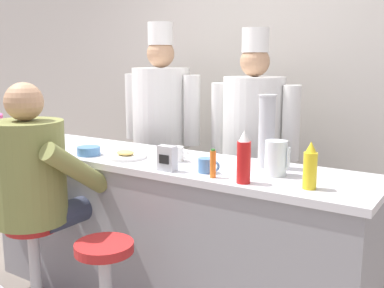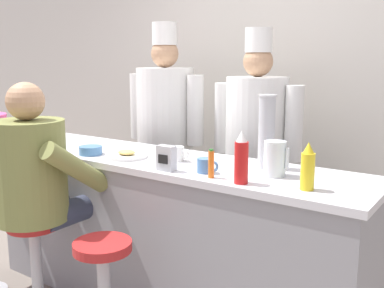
% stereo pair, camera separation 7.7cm
% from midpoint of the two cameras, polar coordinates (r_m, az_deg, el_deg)
% --- Properties ---
extents(wall_back, '(10.00, 0.06, 2.70)m').
position_cam_midpoint_polar(wall_back, '(3.95, 8.08, 7.17)').
color(wall_back, beige).
rests_on(wall_back, ground_plane).
extents(diner_counter, '(2.61, 0.64, 0.98)m').
position_cam_midpoint_polar(diner_counter, '(2.94, -4.42, -11.12)').
color(diner_counter, gray).
rests_on(diner_counter, ground_plane).
extents(ketchup_bottle_red, '(0.07, 0.07, 0.26)m').
position_cam_midpoint_polar(ketchup_bottle_red, '(2.22, 5.60, -1.86)').
color(ketchup_bottle_red, red).
rests_on(ketchup_bottle_red, diner_counter).
extents(mustard_bottle_yellow, '(0.07, 0.07, 0.23)m').
position_cam_midpoint_polar(mustard_bottle_yellow, '(2.17, 13.80, -2.85)').
color(mustard_bottle_yellow, yellow).
rests_on(mustard_bottle_yellow, diner_counter).
extents(hot_sauce_bottle_orange, '(0.03, 0.03, 0.15)m').
position_cam_midpoint_polar(hot_sauce_bottle_orange, '(2.32, 1.73, -2.53)').
color(hot_sauce_bottle_orange, orange).
rests_on(hot_sauce_bottle_orange, diner_counter).
extents(water_pitcher_clear, '(0.13, 0.12, 0.19)m').
position_cam_midpoint_polar(water_pitcher_clear, '(2.40, 9.71, -1.77)').
color(water_pitcher_clear, silver).
rests_on(water_pitcher_clear, diner_counter).
extents(breakfast_plate, '(0.26, 0.26, 0.05)m').
position_cam_midpoint_polar(breakfast_plate, '(2.84, -9.22, -1.48)').
color(breakfast_plate, white).
rests_on(breakfast_plate, diner_counter).
extents(cereal_bowl, '(0.15, 0.15, 0.05)m').
position_cam_midpoint_polar(cereal_bowl, '(2.97, -13.72, -0.86)').
color(cereal_bowl, '#4C7FB7').
rests_on(cereal_bowl, diner_counter).
extents(coffee_mug_blue, '(0.13, 0.09, 0.08)m').
position_cam_midpoint_polar(coffee_mug_blue, '(2.43, 0.97, -2.74)').
color(coffee_mug_blue, '#4C7AB2').
rests_on(coffee_mug_blue, diner_counter).
extents(coffee_mug_white, '(0.12, 0.08, 0.09)m').
position_cam_midpoint_polar(coffee_mug_white, '(2.71, -2.63, -1.26)').
color(coffee_mug_white, white).
rests_on(coffee_mug_white, diner_counter).
extents(cup_stack_steel, '(0.10, 0.10, 0.41)m').
position_cam_midpoint_polar(cup_stack_steel, '(2.55, 8.61, 1.61)').
color(cup_stack_steel, '#B7BABF').
rests_on(cup_stack_steel, diner_counter).
extents(napkin_dispenser_chrome, '(0.10, 0.06, 0.14)m').
position_cam_midpoint_polar(napkin_dispenser_chrome, '(2.47, -4.07, -1.83)').
color(napkin_dispenser_chrome, silver).
rests_on(napkin_dispenser_chrome, diner_counter).
extents(diner_seated_olive, '(0.63, 0.63, 1.46)m').
position_cam_midpoint_polar(diner_seated_olive, '(2.78, -20.13, -3.99)').
color(diner_seated_olive, '#B2B5BA').
rests_on(diner_seated_olive, ground_plane).
extents(empty_stool_round, '(0.31, 0.31, 0.65)m').
position_cam_midpoint_polar(empty_stool_round, '(2.50, -11.84, -16.71)').
color(empty_stool_round, '#B2B5BA').
rests_on(empty_stool_round, ground_plane).
extents(cook_in_whites_near, '(0.73, 0.47, 1.88)m').
position_cam_midpoint_polar(cook_in_whites_near, '(3.73, -4.48, 2.13)').
color(cook_in_whites_near, '#232328').
rests_on(cook_in_whites_near, ground_plane).
extents(cook_in_whites_far, '(0.70, 0.45, 1.80)m').
position_cam_midpoint_polar(cook_in_whites_far, '(3.35, 7.09, 0.45)').
color(cook_in_whites_far, '#232328').
rests_on(cook_in_whites_far, ground_plane).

